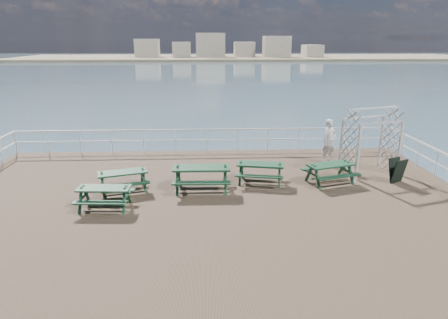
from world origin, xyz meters
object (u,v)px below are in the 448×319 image
at_px(picnic_table_a, 123,177).
at_px(picnic_table_e, 202,173).
at_px(picnic_table_b, 260,169).
at_px(trellis_arbor, 370,145).
at_px(person, 329,141).
at_px(picnic_table_c, 330,169).
at_px(picnic_table_d, 104,193).

relative_size(picnic_table_a, picnic_table_e, 0.99).
distance_m(picnic_table_b, trellis_arbor, 4.59).
height_order(picnic_table_b, person, person).
distance_m(picnic_table_a, picnic_table_b, 4.97).
bearing_deg(picnic_table_b, picnic_table_c, 7.73).
bearing_deg(picnic_table_c, person, 57.47).
distance_m(picnic_table_a, person, 8.69).
relative_size(picnic_table_b, picnic_table_e, 0.97).
height_order(picnic_table_c, picnic_table_e, picnic_table_e).
relative_size(picnic_table_c, picnic_table_e, 1.01).
distance_m(picnic_table_b, person, 3.99).
bearing_deg(picnic_table_c, picnic_table_b, 158.87).
bearing_deg(person, picnic_table_e, -179.93).
distance_m(picnic_table_a, picnic_table_c, 7.52).
distance_m(picnic_table_e, trellis_arbor, 6.83).
relative_size(trellis_arbor, person, 1.38).
distance_m(picnic_table_a, picnic_table_d, 1.50).
distance_m(picnic_table_d, picnic_table_e, 3.38).
bearing_deg(picnic_table_c, picnic_table_a, 166.37).
relative_size(picnic_table_d, trellis_arbor, 0.65).
bearing_deg(person, picnic_table_a, 171.28).
xyz_separation_m(picnic_table_b, trellis_arbor, (4.46, 0.88, 0.64)).
bearing_deg(picnic_table_e, picnic_table_c, 6.96).
xyz_separation_m(picnic_table_e, trellis_arbor, (6.63, 1.55, 0.55)).
distance_m(picnic_table_c, person, 2.57).
distance_m(trellis_arbor, person, 1.86).
bearing_deg(picnic_table_c, picnic_table_d, 176.76).
height_order(picnic_table_d, trellis_arbor, trellis_arbor).
bearing_deg(trellis_arbor, picnic_table_b, 174.05).
bearing_deg(picnic_table_d, trellis_arbor, 21.03).
bearing_deg(trellis_arbor, picnic_table_d, -179.85).
bearing_deg(trellis_arbor, person, 113.77).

